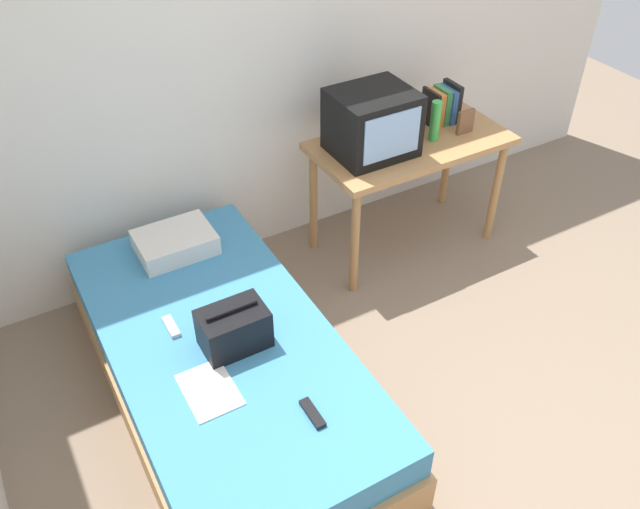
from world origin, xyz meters
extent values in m
plane|color=#84705B|center=(0.00, 0.00, 0.00)|extent=(8.00, 8.00, 0.00)
cube|color=silver|center=(0.00, 2.00, 1.30)|extent=(5.20, 0.10, 2.60)
cube|color=#B27F4C|center=(-0.88, 0.85, 0.14)|extent=(1.00, 2.00, 0.27)
cube|color=teal|center=(-0.88, 0.85, 0.36)|extent=(0.97, 1.94, 0.17)
cube|color=#B27F4C|center=(0.62, 1.48, 0.73)|extent=(1.16, 0.60, 0.04)
cylinder|color=#B27F4C|center=(0.10, 1.24, 0.35)|extent=(0.05, 0.05, 0.71)
cylinder|color=#B27F4C|center=(1.14, 1.24, 0.35)|extent=(0.05, 0.05, 0.71)
cylinder|color=#B27F4C|center=(0.10, 1.72, 0.35)|extent=(0.05, 0.05, 0.71)
cylinder|color=#B27F4C|center=(1.14, 1.72, 0.35)|extent=(0.05, 0.05, 0.71)
cube|color=black|center=(0.34, 1.49, 0.93)|extent=(0.44, 0.38, 0.36)
cube|color=#8CB2E0|center=(0.34, 1.30, 0.94)|extent=(0.35, 0.01, 0.26)
cylinder|color=green|center=(0.73, 1.42, 0.87)|extent=(0.06, 0.06, 0.24)
cube|color=black|center=(0.82, 1.58, 0.86)|extent=(0.02, 0.16, 0.22)
cube|color=#CC7233|center=(0.84, 1.58, 0.85)|extent=(0.03, 0.16, 0.21)
cube|color=#CC7233|center=(0.87, 1.58, 0.85)|extent=(0.02, 0.13, 0.21)
cube|color=#337F47|center=(0.90, 1.58, 0.86)|extent=(0.04, 0.14, 0.22)
cube|color=#2D5699|center=(0.94, 1.58, 0.85)|extent=(0.04, 0.16, 0.21)
cube|color=black|center=(0.97, 1.58, 0.87)|extent=(0.03, 0.16, 0.23)
cube|color=brown|center=(0.94, 1.40, 0.82)|extent=(0.11, 0.02, 0.15)
cube|color=silver|center=(-0.83, 1.56, 0.50)|extent=(0.40, 0.30, 0.11)
cube|color=black|center=(-0.84, 0.78, 0.54)|extent=(0.30, 0.20, 0.20)
cylinder|color=black|center=(-0.84, 0.78, 0.66)|extent=(0.24, 0.02, 0.02)
cube|color=white|center=(-1.04, 0.59, 0.45)|extent=(0.21, 0.29, 0.01)
cube|color=black|center=(-0.72, 0.26, 0.46)|extent=(0.04, 0.16, 0.02)
cube|color=#B7B7BC|center=(-1.06, 1.02, 0.46)|extent=(0.04, 0.14, 0.02)
camera|label=1|loc=(-1.53, -1.20, 2.66)|focal=36.98mm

